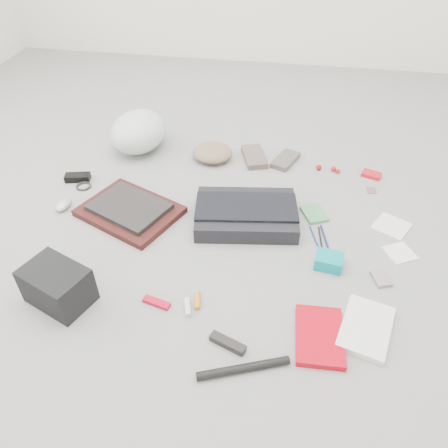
% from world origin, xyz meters
% --- Properties ---
extents(ground_plane, '(4.00, 4.00, 0.00)m').
position_xyz_m(ground_plane, '(0.00, 0.00, 0.00)').
color(ground_plane, gray).
extents(messenger_bag, '(0.47, 0.36, 0.07)m').
position_xyz_m(messenger_bag, '(0.08, 0.10, 0.04)').
color(messenger_bag, black).
rests_on(messenger_bag, ground_plane).
extents(bag_flap, '(0.45, 0.25, 0.01)m').
position_xyz_m(bag_flap, '(0.08, 0.10, 0.08)').
color(bag_flap, black).
rests_on(bag_flap, messenger_bag).
extents(laptop_sleeve, '(0.49, 0.44, 0.03)m').
position_xyz_m(laptop_sleeve, '(-0.43, 0.06, 0.01)').
color(laptop_sleeve, '#3F1614').
rests_on(laptop_sleeve, ground_plane).
extents(laptop, '(0.38, 0.34, 0.02)m').
position_xyz_m(laptop, '(-0.43, 0.06, 0.04)').
color(laptop, black).
rests_on(laptop, laptop_sleeve).
extents(bike_helmet, '(0.34, 0.39, 0.21)m').
position_xyz_m(bike_helmet, '(-0.56, 0.60, 0.10)').
color(bike_helmet, white).
rests_on(bike_helmet, ground_plane).
extents(beanie, '(0.25, 0.24, 0.07)m').
position_xyz_m(beanie, '(-0.16, 0.57, 0.04)').
color(beanie, '#8E6F56').
rests_on(beanie, ground_plane).
extents(mitten_left, '(0.16, 0.23, 0.03)m').
position_xyz_m(mitten_left, '(0.06, 0.60, 0.02)').
color(mitten_left, '#6B5951').
rests_on(mitten_left, ground_plane).
extents(mitten_right, '(0.15, 0.20, 0.03)m').
position_xyz_m(mitten_right, '(0.22, 0.60, 0.01)').
color(mitten_right, '#5E544D').
rests_on(mitten_right, ground_plane).
extents(power_brick, '(0.13, 0.08, 0.03)m').
position_xyz_m(power_brick, '(-0.77, 0.26, 0.02)').
color(power_brick, black).
rests_on(power_brick, ground_plane).
extents(cable_coil, '(0.09, 0.09, 0.01)m').
position_xyz_m(cable_coil, '(-0.72, 0.21, 0.01)').
color(cable_coil, black).
rests_on(cable_coil, ground_plane).
extents(mouse, '(0.07, 0.10, 0.04)m').
position_xyz_m(mouse, '(-0.74, 0.05, 0.02)').
color(mouse, '#AFAFB0').
rests_on(mouse, ground_plane).
extents(camera_bag, '(0.26, 0.23, 0.14)m').
position_xyz_m(camera_bag, '(-0.51, -0.45, 0.07)').
color(camera_bag, black).
rests_on(camera_bag, ground_plane).
extents(multitool, '(0.10, 0.05, 0.02)m').
position_xyz_m(multitool, '(-0.17, -0.41, 0.01)').
color(multitool, '#B10823').
rests_on(multitool, ground_plane).
extents(toiletry_tube_white, '(0.04, 0.08, 0.02)m').
position_xyz_m(toiletry_tube_white, '(-0.06, -0.42, 0.01)').
color(toiletry_tube_white, silver).
rests_on(toiletry_tube_white, ground_plane).
extents(toiletry_tube_orange, '(0.03, 0.07, 0.02)m').
position_xyz_m(toiletry_tube_orange, '(-0.03, -0.38, 0.01)').
color(toiletry_tube_orange, orange).
rests_on(toiletry_tube_orange, ground_plane).
extents(u_lock, '(0.13, 0.07, 0.02)m').
position_xyz_m(u_lock, '(0.11, -0.54, 0.01)').
color(u_lock, black).
rests_on(u_lock, ground_plane).
extents(bike_pump, '(0.28, 0.13, 0.03)m').
position_xyz_m(bike_pump, '(0.17, -0.62, 0.01)').
color(bike_pump, black).
rests_on(bike_pump, ground_plane).
extents(book_red, '(0.16, 0.24, 0.02)m').
position_xyz_m(book_red, '(0.40, -0.46, 0.01)').
color(book_red, red).
rests_on(book_red, ground_plane).
extents(book_white, '(0.21, 0.26, 0.02)m').
position_xyz_m(book_white, '(0.55, -0.40, 0.01)').
color(book_white, silver).
rests_on(book_white, ground_plane).
extents(notepad, '(0.13, 0.15, 0.01)m').
position_xyz_m(notepad, '(0.37, 0.19, 0.01)').
color(notepad, '#4A8B54').
rests_on(notepad, ground_plane).
extents(pen_blue, '(0.04, 0.12, 0.01)m').
position_xyz_m(pen_blue, '(0.37, 0.04, 0.00)').
color(pen_blue, '#2424A3').
rests_on(pen_blue, ground_plane).
extents(pen_black, '(0.02, 0.13, 0.01)m').
position_xyz_m(pen_black, '(0.40, 0.04, 0.00)').
color(pen_black, black).
rests_on(pen_black, ground_plane).
extents(pen_navy, '(0.04, 0.15, 0.01)m').
position_xyz_m(pen_navy, '(0.42, 0.03, 0.00)').
color(pen_navy, navy).
rests_on(pen_navy, ground_plane).
extents(accordion_wallet, '(0.11, 0.10, 0.05)m').
position_xyz_m(accordion_wallet, '(0.43, -0.12, 0.03)').
color(accordion_wallet, '#0999AB').
rests_on(accordion_wallet, ground_plane).
extents(card_deck, '(0.08, 0.09, 0.01)m').
position_xyz_m(card_deck, '(0.62, -0.16, 0.01)').
color(card_deck, gray).
rests_on(card_deck, ground_plane).
extents(napkin_top, '(0.18, 0.18, 0.01)m').
position_xyz_m(napkin_top, '(0.70, 0.16, 0.00)').
color(napkin_top, silver).
rests_on(napkin_top, ground_plane).
extents(napkin_bottom, '(0.14, 0.14, 0.01)m').
position_xyz_m(napkin_bottom, '(0.71, -0.00, 0.00)').
color(napkin_bottom, white).
rests_on(napkin_bottom, ground_plane).
extents(lollipop_a, '(0.04, 0.04, 0.03)m').
position_xyz_m(lollipop_a, '(0.39, 0.56, 0.01)').
color(lollipop_a, '#AD1309').
rests_on(lollipop_a, ground_plane).
extents(lollipop_b, '(0.03, 0.03, 0.03)m').
position_xyz_m(lollipop_b, '(0.46, 0.56, 0.01)').
color(lollipop_b, '#A71718').
rests_on(lollipop_b, ground_plane).
extents(lollipop_c, '(0.03, 0.03, 0.02)m').
position_xyz_m(lollipop_c, '(0.48, 0.54, 0.01)').
color(lollipop_c, '#B21809').
rests_on(lollipop_c, ground_plane).
extents(altoids_tin, '(0.10, 0.08, 0.02)m').
position_xyz_m(altoids_tin, '(0.65, 0.54, 0.01)').
color(altoids_tin, red).
rests_on(altoids_tin, ground_plane).
extents(stamp_sheet, '(0.05, 0.06, 0.00)m').
position_xyz_m(stamp_sheet, '(0.64, 0.42, 0.00)').
color(stamp_sheet, '#87576C').
rests_on(stamp_sheet, ground_plane).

